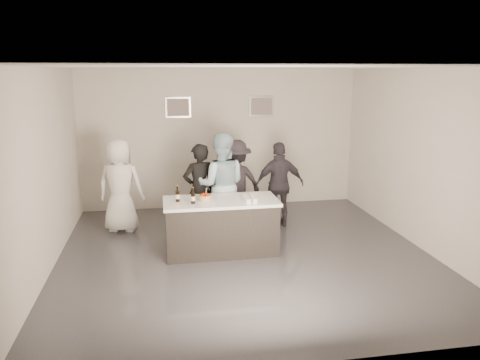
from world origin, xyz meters
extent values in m
plane|color=#3D3D42|center=(0.00, 0.00, 0.00)|extent=(6.00, 6.00, 0.00)
plane|color=white|center=(0.00, 0.00, 3.00)|extent=(6.00, 6.00, 0.00)
cube|color=beige|center=(0.00, 3.00, 1.50)|extent=(6.00, 0.04, 3.00)
cube|color=beige|center=(0.00, -3.00, 1.50)|extent=(6.00, 0.04, 3.00)
cube|color=beige|center=(-3.00, 0.00, 1.50)|extent=(0.04, 6.00, 3.00)
cube|color=beige|center=(3.00, 0.00, 1.50)|extent=(0.04, 6.00, 3.00)
cube|color=#B2B2B7|center=(-0.90, 2.97, 2.20)|extent=(0.54, 0.04, 0.44)
cube|color=#B2B2B7|center=(0.90, 2.97, 2.20)|extent=(0.54, 0.04, 0.44)
cube|color=white|center=(-0.37, 0.21, 0.45)|extent=(1.86, 0.86, 0.90)
cylinder|color=orange|center=(-0.63, 0.22, 0.94)|extent=(0.21, 0.21, 0.08)
cylinder|color=black|center=(-1.06, 0.22, 1.03)|extent=(0.07, 0.07, 0.26)
cylinder|color=black|center=(-0.83, 0.06, 1.03)|extent=(0.07, 0.07, 0.26)
cube|color=yellow|center=(0.09, 0.08, 0.94)|extent=(0.19, 0.40, 0.08)
cube|color=pink|center=(-0.64, -0.11, 0.90)|extent=(0.24, 0.08, 0.01)
imported|color=black|center=(-0.64, 1.15, 0.84)|extent=(0.71, 0.57, 1.69)
imported|color=#A6CAD9|center=(-0.25, 1.06, 0.94)|extent=(1.02, 0.86, 1.89)
imported|color=white|center=(-2.06, 1.60, 0.88)|extent=(0.98, 0.77, 1.75)
imported|color=#2F2C34|center=(0.92, 1.37, 0.82)|extent=(0.97, 0.43, 1.64)
imported|color=#252228|center=(0.11, 1.61, 0.84)|extent=(1.22, 0.92, 1.68)
camera|label=1|loc=(-1.32, -7.07, 2.93)|focal=35.00mm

